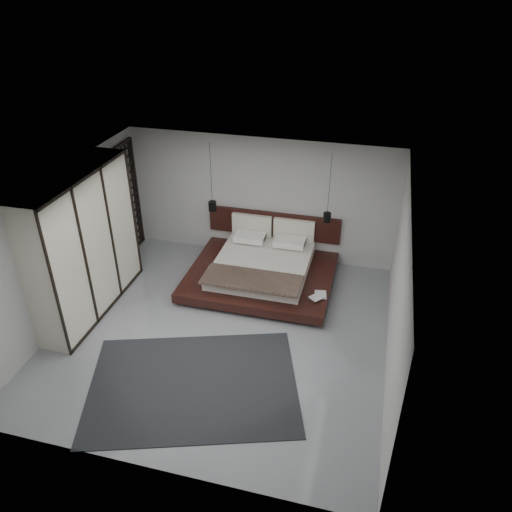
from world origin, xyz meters
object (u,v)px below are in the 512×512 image
(lattice_screen, at_px, (129,199))
(wardrobe, at_px, (83,245))
(pendant_left, at_px, (212,206))
(rug, at_px, (193,384))
(pendant_right, at_px, (327,217))
(bed, at_px, (262,268))

(lattice_screen, height_order, wardrobe, wardrobe)
(pendant_left, bearing_deg, wardrobe, -128.30)
(lattice_screen, bearing_deg, rug, -52.73)
(pendant_right, height_order, wardrobe, wardrobe)
(pendant_right, distance_m, rug, 4.35)
(rug, bearing_deg, wardrobe, 150.00)
(bed, bearing_deg, pendant_right, 21.86)
(rug, bearing_deg, bed, 84.10)
(pendant_right, bearing_deg, bed, -158.14)
(pendant_left, bearing_deg, pendant_right, 0.00)
(pendant_left, xyz_separation_m, wardrobe, (-1.78, -2.25, 0.01))
(bed, relative_size, pendant_right, 2.05)
(pendant_left, height_order, pendant_right, same)
(lattice_screen, relative_size, wardrobe, 0.91)
(bed, height_order, wardrobe, wardrobe)
(wardrobe, bearing_deg, pendant_right, 27.85)
(pendant_right, relative_size, wardrobe, 0.51)
(bed, bearing_deg, pendant_left, 158.14)
(bed, height_order, pendant_right, pendant_right)
(pendant_right, xyz_separation_m, wardrobe, (-4.26, -2.25, -0.03))
(bed, bearing_deg, rug, -95.90)
(bed, distance_m, pendant_left, 1.73)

